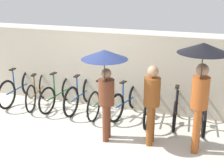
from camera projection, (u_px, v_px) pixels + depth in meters
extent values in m
plane|color=beige|center=(74.00, 144.00, 6.31)|extent=(30.00, 30.00, 0.00)
cube|color=#B2A893|center=(108.00, 71.00, 7.91)|extent=(13.74, 0.12, 1.94)
torus|color=black|center=(29.00, 82.00, 8.92)|extent=(0.07, 0.76, 0.76)
torus|color=black|center=(7.00, 95.00, 7.95)|extent=(0.07, 0.76, 0.76)
cylinder|color=#19478C|center=(19.00, 88.00, 8.43)|extent=(0.06, 1.07, 0.04)
cylinder|color=#19478C|center=(14.00, 80.00, 8.17)|extent=(0.04, 0.04, 0.56)
cube|color=black|center=(12.00, 69.00, 8.08)|extent=(0.09, 0.20, 0.03)
cylinder|color=#19478C|center=(28.00, 72.00, 8.82)|extent=(0.04, 0.04, 0.60)
cylinder|color=#19478C|center=(28.00, 62.00, 8.72)|extent=(0.44, 0.04, 0.03)
torus|color=black|center=(43.00, 86.00, 8.70)|extent=(0.20, 0.70, 0.71)
torus|color=black|center=(31.00, 99.00, 7.74)|extent=(0.20, 0.70, 0.71)
cylinder|color=brown|center=(38.00, 92.00, 8.22)|extent=(0.26, 1.01, 0.04)
cylinder|color=brown|center=(34.00, 85.00, 7.97)|extent=(0.04, 0.04, 0.51)
cube|color=black|center=(34.00, 75.00, 7.89)|extent=(0.13, 0.21, 0.03)
cylinder|color=brown|center=(43.00, 73.00, 8.58)|extent=(0.04, 0.04, 0.75)
cylinder|color=brown|center=(42.00, 60.00, 8.46)|extent=(0.44, 0.12, 0.03)
torus|color=black|center=(69.00, 88.00, 8.51)|extent=(0.12, 0.70, 0.70)
torus|color=black|center=(47.00, 101.00, 7.64)|extent=(0.12, 0.70, 0.70)
cylinder|color=#19662D|center=(59.00, 94.00, 8.08)|extent=(0.13, 1.01, 0.04)
cylinder|color=#19662D|center=(54.00, 85.00, 7.83)|extent=(0.04, 0.04, 0.59)
cube|color=black|center=(53.00, 73.00, 7.73)|extent=(0.11, 0.21, 0.03)
cylinder|color=#19662D|center=(68.00, 75.00, 8.40)|extent=(0.04, 0.04, 0.74)
cylinder|color=#19662D|center=(68.00, 62.00, 8.28)|extent=(0.44, 0.07, 0.03)
torus|color=black|center=(89.00, 89.00, 8.38)|extent=(0.09, 0.76, 0.76)
torus|color=black|center=(71.00, 102.00, 7.48)|extent=(0.09, 0.76, 0.76)
cylinder|color=#19478C|center=(81.00, 95.00, 7.93)|extent=(0.08, 1.03, 0.04)
cylinder|color=#19478C|center=(77.00, 87.00, 7.69)|extent=(0.04, 0.04, 0.54)
cube|color=black|center=(77.00, 76.00, 7.60)|extent=(0.10, 0.20, 0.03)
cylinder|color=#19478C|center=(89.00, 78.00, 8.29)|extent=(0.04, 0.04, 0.60)
cylinder|color=#19478C|center=(89.00, 67.00, 8.19)|extent=(0.44, 0.05, 0.03)
torus|color=black|center=(110.00, 92.00, 8.19)|extent=(0.07, 0.73, 0.73)
torus|color=black|center=(94.00, 107.00, 7.24)|extent=(0.07, 0.73, 0.73)
cylinder|color=#19662D|center=(102.00, 99.00, 7.72)|extent=(0.07, 1.07, 0.04)
cylinder|color=#19662D|center=(99.00, 91.00, 7.47)|extent=(0.04, 0.04, 0.52)
cube|color=black|center=(99.00, 80.00, 7.38)|extent=(0.10, 0.20, 0.03)
cylinder|color=#19662D|center=(110.00, 80.00, 8.09)|extent=(0.04, 0.04, 0.63)
cylinder|color=#19662D|center=(110.00, 69.00, 7.99)|extent=(0.44, 0.04, 0.03)
torus|color=black|center=(136.00, 95.00, 7.98)|extent=(0.23, 0.69, 0.70)
torus|color=black|center=(116.00, 108.00, 7.21)|extent=(0.23, 0.69, 0.70)
cylinder|color=#19478C|center=(126.00, 101.00, 7.59)|extent=(0.27, 0.94, 0.04)
cylinder|color=#19478C|center=(123.00, 93.00, 7.37)|extent=(0.04, 0.04, 0.53)
cube|color=black|center=(123.00, 82.00, 7.28)|extent=(0.14, 0.22, 0.03)
cylinder|color=#19478C|center=(136.00, 84.00, 7.88)|extent=(0.04, 0.04, 0.61)
cylinder|color=#19478C|center=(136.00, 73.00, 7.78)|extent=(0.43, 0.13, 0.03)
torus|color=black|center=(153.00, 99.00, 7.76)|extent=(0.10, 0.69, 0.69)
torus|color=black|center=(146.00, 115.00, 6.87)|extent=(0.10, 0.69, 0.69)
cylinder|color=black|center=(150.00, 106.00, 7.31)|extent=(0.09, 0.98, 0.04)
cylinder|color=black|center=(149.00, 99.00, 7.08)|extent=(0.04, 0.04, 0.48)
cube|color=black|center=(149.00, 89.00, 7.00)|extent=(0.10, 0.20, 0.03)
cylinder|color=black|center=(153.00, 86.00, 7.64)|extent=(0.04, 0.04, 0.71)
cylinder|color=black|center=(154.00, 72.00, 7.53)|extent=(0.44, 0.05, 0.03)
torus|color=black|center=(177.00, 100.00, 7.64)|extent=(0.10, 0.71, 0.71)
torus|color=black|center=(175.00, 117.00, 6.74)|extent=(0.10, 0.71, 0.71)
cylinder|color=black|center=(176.00, 108.00, 7.19)|extent=(0.10, 0.98, 0.04)
cylinder|color=black|center=(176.00, 99.00, 6.94)|extent=(0.04, 0.04, 0.56)
cube|color=black|center=(177.00, 87.00, 6.85)|extent=(0.10, 0.21, 0.03)
cylinder|color=black|center=(178.00, 88.00, 7.53)|extent=(0.04, 0.04, 0.65)
cylinder|color=black|center=(179.00, 75.00, 7.43)|extent=(0.44, 0.06, 0.03)
torus|color=black|center=(202.00, 103.00, 7.46)|extent=(0.11, 0.73, 0.73)
torus|color=black|center=(204.00, 121.00, 6.51)|extent=(0.11, 0.73, 0.73)
cylinder|color=black|center=(203.00, 111.00, 6.98)|extent=(0.12, 1.03, 0.04)
cylinder|color=black|center=(204.00, 105.00, 6.74)|extent=(0.04, 0.04, 0.47)
cube|color=black|center=(206.00, 94.00, 6.66)|extent=(0.11, 0.21, 0.03)
cylinder|color=black|center=(204.00, 90.00, 7.36)|extent=(0.04, 0.04, 0.63)
cylinder|color=black|center=(205.00, 78.00, 7.25)|extent=(0.44, 0.06, 0.03)
cylinder|color=brown|center=(108.00, 120.00, 6.49)|extent=(0.13, 0.13, 0.78)
cylinder|color=brown|center=(106.00, 124.00, 6.33)|extent=(0.13, 0.13, 0.78)
cylinder|color=brown|center=(106.00, 92.00, 6.20)|extent=(0.32, 0.32, 0.53)
sphere|color=#997051|center=(106.00, 73.00, 6.07)|extent=(0.20, 0.20, 0.20)
cylinder|color=#332D28|center=(105.00, 76.00, 5.95)|extent=(0.02, 0.02, 0.68)
cone|color=#19234C|center=(104.00, 55.00, 5.81)|extent=(0.89, 0.89, 0.18)
cylinder|color=brown|center=(152.00, 123.00, 6.32)|extent=(0.13, 0.13, 0.83)
cylinder|color=brown|center=(150.00, 126.00, 6.16)|extent=(0.13, 0.13, 0.83)
cylinder|color=brown|center=(152.00, 92.00, 6.02)|extent=(0.32, 0.32, 0.57)
sphere|color=tan|center=(153.00, 71.00, 5.89)|extent=(0.22, 0.22, 0.22)
cylinder|color=#9E4C1E|center=(197.00, 128.00, 6.04)|extent=(0.13, 0.13, 0.89)
cylinder|color=#9E4C1E|center=(196.00, 132.00, 5.88)|extent=(0.13, 0.13, 0.89)
cylinder|color=#9E4C1E|center=(200.00, 93.00, 5.72)|extent=(0.32, 0.32, 0.61)
sphere|color=#997051|center=(202.00, 70.00, 5.58)|extent=(0.23, 0.23, 0.23)
cylinder|color=#332D28|center=(201.00, 74.00, 5.47)|extent=(0.02, 0.02, 0.74)
cone|color=black|center=(204.00, 48.00, 5.32)|extent=(0.90, 0.90, 0.18)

